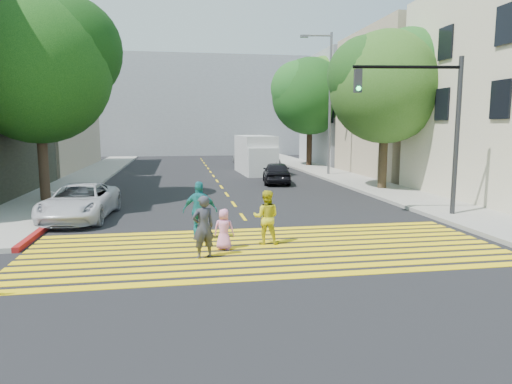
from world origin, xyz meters
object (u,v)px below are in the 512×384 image
object	(u,v)px
dark_car_near	(276,172)
dark_car_parked	(271,162)
pedestrian_child	(224,229)
pedestrian_woman	(266,217)
white_van	(256,156)
traffic_signal	(429,115)
tree_right_near	(387,81)
tree_right_far	(311,92)
pedestrian_man	(203,227)
white_sedan	(80,202)
silver_car	(244,157)
tree_left	(39,62)
pedestrian_extra	(200,211)

from	to	relation	value
dark_car_near	dark_car_parked	xyz separation A→B (m)	(1.65, 9.86, -0.08)
pedestrian_child	pedestrian_woman	bearing A→B (deg)	-147.07
white_van	traffic_signal	distance (m)	17.98
tree_right_near	traffic_signal	distance (m)	7.81
pedestrian_woman	dark_car_near	world-z (taller)	pedestrian_woman
pedestrian_child	white_van	bearing A→B (deg)	-87.16
tree_right_far	pedestrian_man	size ratio (longest dim) A/B	5.63
traffic_signal	pedestrian_child	bearing A→B (deg)	-150.09
pedestrian_woman	pedestrian_child	distance (m)	1.38
white_sedan	dark_car_parked	xyz separation A→B (m)	(11.23, 19.31, -0.07)
silver_car	tree_right_near	bearing A→B (deg)	100.14
tree_left	pedestrian_child	size ratio (longest dim) A/B	7.94
pedestrian_woman	dark_car_parked	bearing A→B (deg)	-87.45
pedestrian_child	traffic_signal	xyz separation A→B (m)	(8.00, 3.29, 3.31)
dark_car_parked	pedestrian_woman	bearing A→B (deg)	-96.01
dark_car_near	traffic_signal	xyz separation A→B (m)	(3.33, -11.32, 3.22)
dark_car_parked	traffic_signal	distance (m)	21.51
white_sedan	silver_car	xyz separation A→B (m)	(9.86, 25.14, -0.03)
silver_car	pedestrian_man	bearing A→B (deg)	76.17
dark_car_parked	traffic_signal	world-z (taller)	traffic_signal
tree_right_far	pedestrian_extra	size ratio (longest dim) A/B	5.22
tree_right_far	dark_car_parked	size ratio (longest dim) A/B	2.61
pedestrian_woman	dark_car_parked	size ratio (longest dim) A/B	0.45
traffic_signal	tree_left	bearing A→B (deg)	165.67
dark_car_near	silver_car	distance (m)	15.70
pedestrian_man	dark_car_parked	xyz separation A→B (m)	(6.95, 25.24, -0.24)
pedestrian_man	pedestrian_woman	world-z (taller)	pedestrian_man
tree_right_near	tree_right_far	size ratio (longest dim) A/B	0.91
white_sedan	tree_right_near	bearing A→B (deg)	24.35
tree_left	pedestrian_extra	bearing A→B (deg)	-51.06
tree_right_near	dark_car_parked	world-z (taller)	tree_right_near
tree_right_far	pedestrian_woman	distance (m)	27.43
pedestrian_extra	white_sedan	xyz separation A→B (m)	(-4.30, 3.92, -0.24)
tree_right_near	white_van	world-z (taller)	tree_right_near
tree_right_far	pedestrian_man	xyz separation A→B (m)	(-10.68, -26.56, -5.55)
tree_left	tree_right_far	size ratio (longest dim) A/B	0.98
tree_right_near	tree_right_far	world-z (taller)	tree_right_far
pedestrian_man	white_van	bearing A→B (deg)	-121.41
tree_right_near	dark_car_near	xyz separation A→B (m)	(-5.11, 3.98, -5.16)
pedestrian_man	pedestrian_extra	xyz separation A→B (m)	(0.01, 2.01, 0.07)
white_van	traffic_signal	xyz separation A→B (m)	(3.57, -17.44, 2.57)
white_sedan	white_van	world-z (taller)	white_van
pedestrian_woman	pedestrian_extra	distance (m)	2.08
tree_right_near	tree_right_far	distance (m)	15.18
white_sedan	dark_car_near	bearing A→B (deg)	48.53
pedestrian_child	dark_car_near	xyz separation A→B (m)	(4.67, 14.62, 0.09)
dark_car_parked	traffic_signal	size ratio (longest dim) A/B	0.60
pedestrian_woman	pedestrian_extra	world-z (taller)	pedestrian_extra
white_van	traffic_signal	bearing A→B (deg)	-80.29
tree_right_far	pedestrian_woman	size ratio (longest dim) A/B	5.87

